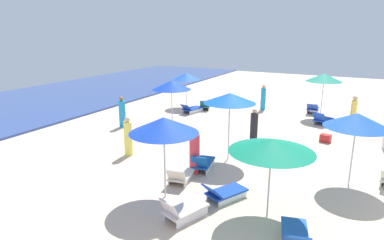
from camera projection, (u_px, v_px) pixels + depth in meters
umbrella_0 at (230, 98)px, 12.81m from camera, size 2.01×2.01×2.69m
lounge_chair_0_0 at (203, 163)px, 12.31m from camera, size 1.44×0.83×0.75m
umbrella_1 at (186, 76)px, 21.96m from camera, size 1.83×1.83×2.31m
lounge_chair_1_0 at (205, 105)px, 21.76m from camera, size 1.37×0.98×0.68m
lounge_chair_1_1 at (192, 109)px, 20.89m from camera, size 1.63×0.96×0.62m
umbrella_3 at (164, 125)px, 9.82m from camera, size 2.09×2.09×2.55m
lounge_chair_3_0 at (180, 175)px, 11.38m from camera, size 1.34×0.87×0.63m
lounge_chair_3_1 at (183, 210)px, 9.09m from camera, size 1.47×1.00×0.76m
umbrella_4 at (357, 120)px, 10.63m from camera, size 2.03×2.03×2.48m
umbrella_5 at (324, 78)px, 19.14m from camera, size 2.02×2.02×2.60m
lounge_chair_5_0 at (323, 119)px, 18.35m from camera, size 1.49×1.04×0.73m
lounge_chair_5_1 at (313, 109)px, 20.71m from camera, size 1.27×0.70×0.69m
umbrella_6 at (172, 85)px, 17.94m from camera, size 2.10×2.10×2.39m
umbrella_7 at (272, 145)px, 8.79m from camera, size 2.29×2.29×2.26m
lounge_chair_7_0 at (224, 192)px, 10.18m from camera, size 1.54×1.18×0.61m
lounge_chair_7_1 at (295, 235)px, 8.04m from camera, size 1.52×0.95×0.64m
beachgoer_0 at (354, 112)px, 17.75m from camera, size 0.39×0.39×1.67m
beachgoer_1 at (122, 113)px, 17.69m from camera, size 0.49×0.49×1.64m
beachgoer_2 at (263, 98)px, 21.44m from camera, size 0.41×0.41×1.63m
beachgoer_3 at (254, 126)px, 15.52m from camera, size 0.44×0.44×1.51m
beachgoer_5 at (195, 152)px, 11.96m from camera, size 0.50×0.50×1.67m
beachgoer_6 at (128, 137)px, 13.68m from camera, size 0.42×0.42×1.64m
cooler_box_0 at (325, 138)px, 15.43m from camera, size 0.42×0.51×0.36m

